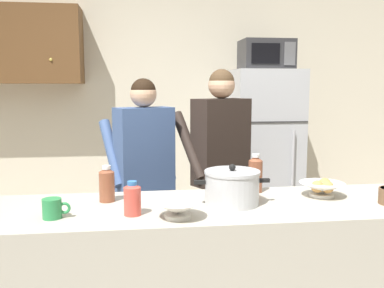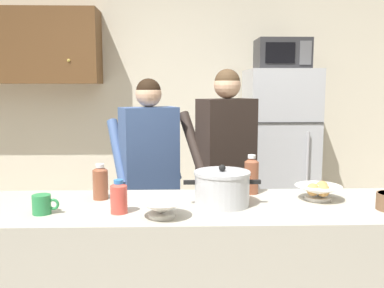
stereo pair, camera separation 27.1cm
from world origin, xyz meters
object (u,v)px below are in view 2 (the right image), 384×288
at_px(person_near_pot, 149,162).
at_px(bottle_near_edge, 119,197).
at_px(bread_bowl, 318,191).
at_px(cooking_pot, 222,188).
at_px(coffee_mug, 42,204).
at_px(empty_bowl, 161,208).
at_px(bottle_far_corner, 100,182).
at_px(microwave, 282,54).
at_px(person_by_sink, 226,154).
at_px(bottle_mid_counter, 251,175).
at_px(refrigerator, 279,158).

distance_m(person_near_pot, bottle_near_edge, 1.04).
bearing_deg(bread_bowl, cooking_pot, -171.37).
bearing_deg(cooking_pot, bottle_near_edge, -166.35).
distance_m(coffee_mug, bottle_near_edge, 0.37).
height_order(empty_bowl, bottle_near_edge, bottle_near_edge).
distance_m(person_near_pot, bottle_far_corner, 0.80).
bearing_deg(cooking_pot, coffee_mug, -171.76).
distance_m(microwave, empty_bowl, 2.45).
relative_size(microwave, person_by_sink, 0.29).
xyz_separation_m(bottle_near_edge, bottle_mid_counter, (0.71, 0.36, 0.03)).
relative_size(empty_bowl, bottle_far_corner, 1.19).
xyz_separation_m(person_near_pot, coffee_mug, (-0.45, -1.04, -0.02)).
distance_m(refrigerator, bottle_far_corner, 2.21).
height_order(person_near_pot, bread_bowl, person_near_pot).
relative_size(person_by_sink, bread_bowl, 6.56).
height_order(refrigerator, bottle_far_corner, refrigerator).
distance_m(bread_bowl, empty_bowl, 0.89).
distance_m(coffee_mug, empty_bowl, 0.59).
bearing_deg(empty_bowl, cooking_pot, 33.29).
distance_m(person_near_pot, bread_bowl, 1.29).
distance_m(person_by_sink, empty_bowl, 1.22).
distance_m(coffee_mug, bread_bowl, 1.45).
bearing_deg(coffee_mug, refrigerator, 50.54).
height_order(empty_bowl, bottle_mid_counter, bottle_mid_counter).
height_order(microwave, person_near_pot, microwave).
xyz_separation_m(person_near_pot, bread_bowl, (0.99, -0.83, -0.02)).
xyz_separation_m(microwave, bread_bowl, (-0.20, -1.75, -0.87)).
distance_m(person_near_pot, person_by_sink, 0.57).
relative_size(microwave, bread_bowl, 1.89).
bearing_deg(person_by_sink, bottle_near_edge, -121.20).
distance_m(microwave, bottle_mid_counter, 1.86).
distance_m(refrigerator, person_near_pot, 1.52).
bearing_deg(bread_bowl, empty_bowl, -161.44).
distance_m(refrigerator, cooking_pot, 2.00).
height_order(coffee_mug, bottle_near_edge, bottle_near_edge).
xyz_separation_m(person_by_sink, cooking_pot, (-0.12, -0.93, -0.03)).
bearing_deg(bottle_far_corner, microwave, 50.43).
distance_m(cooking_pot, empty_bowl, 0.37).
relative_size(refrigerator, coffee_mug, 12.97).
xyz_separation_m(bottle_mid_counter, bottle_far_corner, (-0.85, -0.10, -0.01)).
bearing_deg(cooking_pot, bottle_far_corner, 168.07).
bearing_deg(cooking_pot, bread_bowl, 8.63).
relative_size(refrigerator, bottle_near_edge, 10.15).
height_order(person_near_pot, coffee_mug, person_near_pot).
distance_m(person_near_pot, bottle_mid_counter, 0.93).
xyz_separation_m(person_by_sink, bottle_near_edge, (-0.64, -1.06, -0.04)).
bearing_deg(microwave, person_by_sink, -124.49).
distance_m(cooking_pot, bottle_near_edge, 0.54).
bearing_deg(bread_bowl, microwave, 83.52).
bearing_deg(refrigerator, empty_bowl, -116.98).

